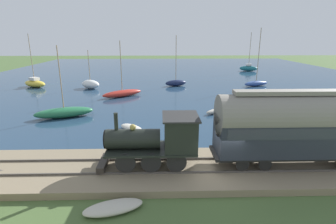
# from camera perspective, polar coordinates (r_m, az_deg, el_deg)

# --- Properties ---
(ground_plane) EXTENTS (200.00, 200.00, 0.00)m
(ground_plane) POSITION_cam_1_polar(r_m,az_deg,el_deg) (16.19, 10.59, -13.50)
(ground_plane) COLOR #476033
(harbor_water) EXTENTS (80.00, 80.00, 0.01)m
(harbor_water) POSITION_cam_1_polar(r_m,az_deg,el_deg) (57.82, 1.67, 8.29)
(harbor_water) COLOR navy
(harbor_water) RESTS_ON ground
(rail_embankment) EXTENTS (5.32, 56.00, 0.53)m
(rail_embankment) POSITION_cam_1_polar(r_m,az_deg,el_deg) (16.52, 10.27, -12.03)
(rail_embankment) COLOR #84755B
(rail_embankment) RESTS_ON ground
(steam_locomotive) EXTENTS (2.35, 5.80, 3.26)m
(steam_locomotive) POSITION_cam_1_polar(r_m,az_deg,el_deg) (15.31, -1.76, -5.59)
(steam_locomotive) COLOR black
(steam_locomotive) RESTS_ON rail_embankment
(passenger_coach) EXTENTS (2.43, 10.45, 4.50)m
(passenger_coach) POSITION_cam_1_polar(r_m,az_deg,el_deg) (17.18, 27.28, -2.47)
(passenger_coach) COLOR black
(passenger_coach) RESTS_ON rail_embankment
(sailboat_red) EXTENTS (4.38, 5.50, 7.39)m
(sailboat_red) POSITION_cam_1_polar(r_m,az_deg,el_deg) (36.22, -9.92, 4.08)
(sailboat_red) COLOR #B72D23
(sailboat_red) RESTS_ON harbor_water
(sailboat_navy) EXTENTS (2.16, 3.77, 8.09)m
(sailboat_navy) POSITION_cam_1_polar(r_m,az_deg,el_deg) (43.48, 1.72, 6.42)
(sailboat_navy) COLOR #192347
(sailboat_navy) RESTS_ON harbor_water
(sailboat_green) EXTENTS (3.50, 5.89, 7.12)m
(sailboat_green) POSITION_cam_1_polar(r_m,az_deg,el_deg) (28.49, -21.66, -0.05)
(sailboat_green) COLOR #236B42
(sailboat_green) RESTS_ON harbor_water
(sailboat_white) EXTENTS (3.20, 3.71, 5.91)m
(sailboat_white) POSITION_cam_1_polar(r_m,az_deg,el_deg) (43.02, -16.52, 5.84)
(sailboat_white) COLOR white
(sailboat_white) RESTS_ON harbor_water
(sailboat_yellow) EXTENTS (3.62, 4.62, 8.32)m
(sailboat_yellow) POSITION_cam_1_polar(r_m,az_deg,el_deg) (47.61, -27.00, 5.62)
(sailboat_yellow) COLOR gold
(sailboat_yellow) RESTS_ON harbor_water
(sailboat_teal) EXTENTS (2.15, 4.20, 8.81)m
(sailboat_teal) POSITION_cam_1_polar(r_m,az_deg,el_deg) (65.33, 17.11, 9.14)
(sailboat_teal) COLOR #1E707A
(sailboat_teal) RESTS_ON harbor_water
(sailboat_blue) EXTENTS (2.52, 4.61, 9.21)m
(sailboat_blue) POSITION_cam_1_polar(r_m,az_deg,el_deg) (45.80, 18.63, 6.01)
(sailboat_blue) COLOR #335199
(sailboat_blue) RESTS_ON harbor_water
(rowboat_off_pier) EXTENTS (2.51, 2.57, 0.46)m
(rowboat_off_pier) POSITION_cam_1_polar(r_m,az_deg,el_deg) (23.15, -7.96, -3.41)
(rowboat_off_pier) COLOR beige
(rowboat_off_pier) RESTS_ON harbor_water
(rowboat_mid_harbor) EXTENTS (2.23, 2.85, 0.53)m
(rowboat_mid_harbor) POSITION_cam_1_polar(r_m,az_deg,el_deg) (28.43, 10.56, 0.25)
(rowboat_mid_harbor) COLOR #B7B2A3
(rowboat_mid_harbor) RESTS_ON harbor_water
(beached_dinghy) EXTENTS (1.88, 3.00, 0.44)m
(beached_dinghy) POSITION_cam_1_polar(r_m,az_deg,el_deg) (13.31, -11.83, -19.66)
(beached_dinghy) COLOR #B7B2A3
(beached_dinghy) RESTS_ON ground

